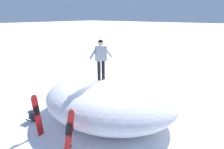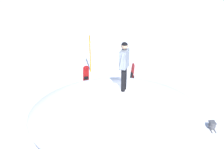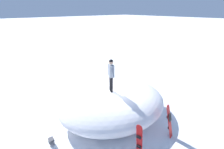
{
  "view_description": "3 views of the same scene",
  "coord_description": "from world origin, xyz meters",
  "px_view_note": "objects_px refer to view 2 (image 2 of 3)",
  "views": [
    {
      "loc": [
        -6.34,
        -5.37,
        4.49
      ],
      "look_at": [
        0.16,
        -0.05,
        2.04
      ],
      "focal_mm": 32.78,
      "sensor_mm": 36.0,
      "label": 1
    },
    {
      "loc": [
        9.29,
        -1.19,
        6.4
      ],
      "look_at": [
        0.19,
        0.02,
        2.43
      ],
      "focal_mm": 47.6,
      "sensor_mm": 36.0,
      "label": 2
    },
    {
      "loc": [
        -6.09,
        5.71,
        5.87
      ],
      "look_at": [
        0.18,
        0.27,
        2.6
      ],
      "focal_mm": 27.03,
      "sensor_mm": 36.0,
      "label": 3
    }
  ],
  "objects_px": {
    "snowboarder_standing": "(124,62)",
    "snowboard_primary_upright": "(86,81)",
    "backpack_near": "(157,95)",
    "snowboard_secondary_upright": "(131,80)",
    "trail_marker_pole": "(90,53)",
    "backpack_far": "(212,125)"
  },
  "relations": [
    {
      "from": "snowboard_secondary_upright",
      "to": "trail_marker_pole",
      "type": "height_order",
      "value": "trail_marker_pole"
    },
    {
      "from": "snowboarder_standing",
      "to": "backpack_near",
      "type": "distance_m",
      "value": 3.96
    },
    {
      "from": "snowboarder_standing",
      "to": "trail_marker_pole",
      "type": "relative_size",
      "value": 0.85
    },
    {
      "from": "snowboarder_standing",
      "to": "trail_marker_pole",
      "type": "distance_m",
      "value": 6.27
    },
    {
      "from": "snowboard_primary_upright",
      "to": "snowboard_secondary_upright",
      "type": "relative_size",
      "value": 1.02
    },
    {
      "from": "snowboard_primary_upright",
      "to": "snowboard_secondary_upright",
      "type": "xyz_separation_m",
      "value": [
        0.12,
        2.04,
        -0.02
      ]
    },
    {
      "from": "snowboard_primary_upright",
      "to": "backpack_far",
      "type": "distance_m",
      "value": 5.6
    },
    {
      "from": "snowboarder_standing",
      "to": "snowboard_secondary_upright",
      "type": "height_order",
      "value": "snowboarder_standing"
    },
    {
      "from": "snowboarder_standing",
      "to": "backpack_near",
      "type": "height_order",
      "value": "snowboarder_standing"
    },
    {
      "from": "backpack_near",
      "to": "snowboard_secondary_upright",
      "type": "bearing_deg",
      "value": -110.88
    },
    {
      "from": "snowboarder_standing",
      "to": "backpack_far",
      "type": "relative_size",
      "value": 3.41
    },
    {
      "from": "snowboard_primary_upright",
      "to": "backpack_far",
      "type": "relative_size",
      "value": 3.25
    },
    {
      "from": "snowboarder_standing",
      "to": "snowboard_primary_upright",
      "type": "distance_m",
      "value": 3.66
    },
    {
      "from": "snowboard_secondary_upright",
      "to": "backpack_far",
      "type": "relative_size",
      "value": 3.18
    },
    {
      "from": "snowboarder_standing",
      "to": "snowboard_primary_upright",
      "type": "xyz_separation_m",
      "value": [
        -2.86,
        -1.21,
        -1.94
      ]
    },
    {
      "from": "snowboarder_standing",
      "to": "backpack_far",
      "type": "distance_m",
      "value": 4.29
    },
    {
      "from": "backpack_near",
      "to": "snowboard_primary_upright",
      "type": "bearing_deg",
      "value": -99.84
    },
    {
      "from": "backpack_near",
      "to": "backpack_far",
      "type": "xyz_separation_m",
      "value": [
        2.6,
        1.44,
        -0.08
      ]
    },
    {
      "from": "backpack_far",
      "to": "trail_marker_pole",
      "type": "relative_size",
      "value": 0.25
    },
    {
      "from": "snowboard_secondary_upright",
      "to": "trail_marker_pole",
      "type": "distance_m",
      "value": 3.63
    },
    {
      "from": "snowboard_secondary_upright",
      "to": "trail_marker_pole",
      "type": "xyz_separation_m",
      "value": [
        -3.23,
        -1.66,
        0.24
      ]
    },
    {
      "from": "snowboarder_standing",
      "to": "backpack_far",
      "type": "height_order",
      "value": "snowboarder_standing"
    }
  ]
}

